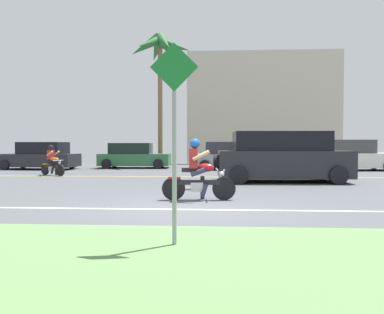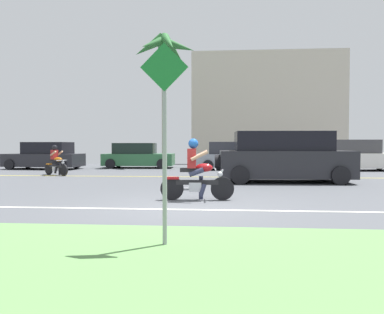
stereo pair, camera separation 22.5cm
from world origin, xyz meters
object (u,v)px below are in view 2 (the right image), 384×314
Objects in this scene: parked_car_0 at (45,156)px; parked_car_3 at (356,156)px; motorcyclist_distant at (56,162)px; palm_tree_0 at (164,52)px; street_sign at (164,125)px; motorcyclist at (197,174)px; suv_nearby at (283,157)px; parked_car_2 at (237,157)px; parked_car_1 at (138,156)px.

parked_car_3 is (16.97, 0.24, 0.05)m from parked_car_0.
parked_car_0 is at bearing 121.52° from motorcyclist_distant.
parked_car_3 is at bearing 16.37° from motorcyclist_distant.
street_sign is at bearing -81.17° from palm_tree_0.
palm_tree_0 is (-2.93, 13.74, 6.44)m from motorcyclist.
parked_car_3 is (7.74, 11.21, 0.11)m from motorcyclist.
motorcyclist_distant is 13.13m from street_sign.
suv_nearby is at bearing -13.13° from motorcyclist_distant.
suv_nearby is at bearing -77.86° from parked_car_2.
palm_tree_0 is at bearing 102.04° from motorcyclist.
parked_car_2 is 1.09× the size of parked_car_3.
motorcyclist is at bearing -49.90° from parked_car_0.
parked_car_2 is at bearing 102.14° from suv_nearby.
motorcyclist_distant is at bearing -114.08° from parked_car_1.
parked_car_0 reaches higher than parked_car_1.
motorcyclist is at bearing -124.62° from parked_car_3.
street_sign is (-3.00, -9.02, 0.72)m from suv_nearby.
palm_tree_0 is at bearing 150.97° from parked_car_2.
parked_car_1 is at bearing 65.92° from motorcyclist_distant.
street_sign reaches higher than parked_car_2.
suv_nearby is 1.20× the size of parked_car_1.
street_sign is (2.81, -18.06, -5.46)m from palm_tree_0.
motorcyclist_distant is at bearing 166.87° from suv_nearby.
parked_car_1 is at bearing 132.78° from suv_nearby.
palm_tree_0 is at bearing 122.69° from suv_nearby.
suv_nearby reaches higher than parked_car_2.
parked_car_1 is 5.87m from parked_car_2.
parked_car_1 is at bearing 168.74° from parked_car_2.
parked_car_0 is 1.04× the size of parked_car_3.
street_sign is at bearing -59.21° from parked_car_0.
parked_car_0 is at bearing -179.18° from parked_car_3.
palm_tree_0 is (-10.67, 2.53, 6.32)m from parked_car_3.
parked_car_0 is 4.72m from motorcyclist_distant.
motorcyclist_distant is at bearing 134.26° from motorcyclist.
parked_car_3 is at bearing -5.90° from parked_car_1.
parked_car_1 is at bearing 104.00° from street_sign.
motorcyclist reaches higher than parked_car_1.
parked_car_1 is 6.66m from palm_tree_0.
palm_tree_0 reaches higher than motorcyclist_distant.
parked_car_2 is 8.10m from palm_tree_0.
parked_car_2 is at bearing -11.26° from parked_car_1.
street_sign is (-7.86, -15.53, 0.87)m from parked_car_3.
suv_nearby is 1.09× the size of parked_car_2.
palm_tree_0 is at bearing 23.76° from parked_car_0.
parked_car_0 is 16.98m from parked_car_3.
motorcyclist is at bearing -77.96° from palm_tree_0.
suv_nearby is 0.60× the size of palm_tree_0.
motorcyclist is 13.18m from parked_car_1.
palm_tree_0 is (6.30, 2.78, 6.37)m from parked_car_0.
street_sign reaches higher than motorcyclist_distant.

